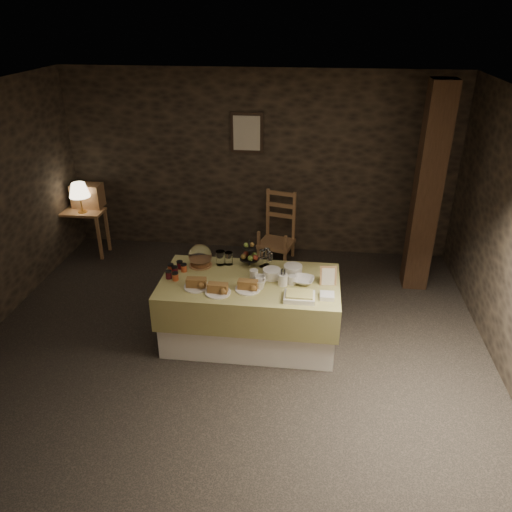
# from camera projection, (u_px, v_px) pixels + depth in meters

# --- Properties ---
(ground_plane) EXTENTS (5.50, 5.00, 0.01)m
(ground_plane) POSITION_uv_depth(u_px,v_px,m) (231.00, 346.00, 5.43)
(ground_plane) COLOR black
(ground_plane) RESTS_ON ground
(room_shell) EXTENTS (5.52, 5.02, 2.60)m
(room_shell) POSITION_uv_depth(u_px,v_px,m) (228.00, 212.00, 4.73)
(room_shell) COLOR black
(room_shell) RESTS_ON ground
(buffet_table) EXTENTS (1.87, 0.99, 0.74)m
(buffet_table) POSITION_uv_depth(u_px,v_px,m) (250.00, 306.00, 5.35)
(buffet_table) COLOR white
(buffet_table) RESTS_ON ground_plane
(console_table) EXTENTS (0.64, 0.36, 0.68)m
(console_table) POSITION_uv_depth(u_px,v_px,m) (82.00, 219.00, 7.21)
(console_table) COLOR #976A42
(console_table) RESTS_ON ground_plane
(table_lamp) EXTENTS (0.29, 0.29, 0.43)m
(table_lamp) POSITION_uv_depth(u_px,v_px,m) (79.00, 190.00, 6.95)
(table_lamp) COLOR #B7873C
(table_lamp) RESTS_ON console_table
(wine_rack) EXTENTS (0.42, 0.26, 0.34)m
(wine_rack) POSITION_uv_depth(u_px,v_px,m) (88.00, 195.00, 7.23)
(wine_rack) COLOR #976A42
(wine_rack) RESTS_ON console_table
(chair) EXTENTS (0.56, 0.54, 0.77)m
(chair) POSITION_uv_depth(u_px,v_px,m) (277.00, 230.00, 7.15)
(chair) COLOR #976A42
(chair) RESTS_ON ground_plane
(timber_column) EXTENTS (0.30, 0.30, 2.60)m
(timber_column) POSITION_uv_depth(u_px,v_px,m) (427.00, 191.00, 6.06)
(timber_column) COLOR black
(timber_column) RESTS_ON ground_plane
(framed_picture) EXTENTS (0.45, 0.04, 0.55)m
(framed_picture) POSITION_uv_depth(u_px,v_px,m) (247.00, 133.00, 6.84)
(framed_picture) COLOR black
(framed_picture) RESTS_ON room_shell
(plate_stack_a) EXTENTS (0.19, 0.19, 0.10)m
(plate_stack_a) POSITION_uv_depth(u_px,v_px,m) (272.00, 273.00, 5.24)
(plate_stack_a) COLOR white
(plate_stack_a) RESTS_ON buffet_table
(plate_stack_b) EXTENTS (0.20, 0.20, 0.08)m
(plate_stack_b) POSITION_uv_depth(u_px,v_px,m) (293.00, 269.00, 5.35)
(plate_stack_b) COLOR white
(plate_stack_b) RESTS_ON buffet_table
(cutlery_holder) EXTENTS (0.10, 0.10, 0.12)m
(cutlery_holder) POSITION_uv_depth(u_px,v_px,m) (283.00, 280.00, 5.10)
(cutlery_holder) COLOR white
(cutlery_holder) RESTS_ON buffet_table
(cup_a) EXTENTS (0.13, 0.13, 0.10)m
(cup_a) POSITION_uv_depth(u_px,v_px,m) (260.00, 280.00, 5.12)
(cup_a) COLOR white
(cup_a) RESTS_ON buffet_table
(cup_b) EXTENTS (0.12, 0.12, 0.10)m
(cup_b) POSITION_uv_depth(u_px,v_px,m) (260.00, 284.00, 5.04)
(cup_b) COLOR white
(cup_b) RESTS_ON buffet_table
(mug_c) EXTENTS (0.09, 0.09, 0.09)m
(mug_c) POSITION_uv_depth(u_px,v_px,m) (254.00, 274.00, 5.24)
(mug_c) COLOR white
(mug_c) RESTS_ON buffet_table
(mug_d) EXTENTS (0.08, 0.08, 0.09)m
(mug_d) POSITION_uv_depth(u_px,v_px,m) (292.00, 280.00, 5.13)
(mug_d) COLOR white
(mug_d) RESTS_ON buffet_table
(bowl) EXTENTS (0.26, 0.26, 0.05)m
(bowl) POSITION_uv_depth(u_px,v_px,m) (303.00, 280.00, 5.16)
(bowl) COLOR white
(bowl) RESTS_ON buffet_table
(cake_dome) EXTENTS (0.26, 0.26, 0.26)m
(cake_dome) POSITION_uv_depth(u_px,v_px,m) (200.00, 257.00, 5.47)
(cake_dome) COLOR #976A42
(cake_dome) RESTS_ON buffet_table
(fruit_stand) EXTENTS (0.21, 0.21, 0.30)m
(fruit_stand) POSITION_uv_depth(u_px,v_px,m) (250.00, 256.00, 5.46)
(fruit_stand) COLOR black
(fruit_stand) RESTS_ON buffet_table
(bread_platter_left) EXTENTS (0.26, 0.26, 0.11)m
(bread_platter_left) POSITION_uv_depth(u_px,v_px,m) (196.00, 284.00, 5.07)
(bread_platter_left) COLOR white
(bread_platter_left) RESTS_ON buffet_table
(bread_platter_center) EXTENTS (0.26, 0.26, 0.11)m
(bread_platter_center) POSITION_uv_depth(u_px,v_px,m) (218.00, 289.00, 4.97)
(bread_platter_center) COLOR white
(bread_platter_center) RESTS_ON buffet_table
(bread_platter_right) EXTENTS (0.26, 0.26, 0.11)m
(bread_platter_right) POSITION_uv_depth(u_px,v_px,m) (248.00, 286.00, 5.03)
(bread_platter_right) COLOR white
(bread_platter_right) RESTS_ON buffet_table
(jam_jars) EXTENTS (0.20, 0.32, 0.07)m
(jam_jars) POSITION_uv_depth(u_px,v_px,m) (176.00, 271.00, 5.33)
(jam_jars) COLOR #53111E
(jam_jars) RESTS_ON buffet_table
(tart_dish) EXTENTS (0.30, 0.22, 0.07)m
(tart_dish) POSITION_uv_depth(u_px,v_px,m) (299.00, 296.00, 4.86)
(tart_dish) COLOR white
(tart_dish) RESTS_ON buffet_table
(square_dish) EXTENTS (0.14, 0.14, 0.04)m
(square_dish) POSITION_uv_depth(u_px,v_px,m) (327.00, 296.00, 4.89)
(square_dish) COLOR white
(square_dish) RESTS_ON buffet_table
(menu_frame) EXTENTS (0.18, 0.08, 0.22)m
(menu_frame) POSITION_uv_depth(u_px,v_px,m) (328.00, 276.00, 5.11)
(menu_frame) COLOR #976A42
(menu_frame) RESTS_ON buffet_table
(storage_jar_a) EXTENTS (0.10, 0.10, 0.16)m
(storage_jar_a) POSITION_uv_depth(u_px,v_px,m) (220.00, 258.00, 5.50)
(storage_jar_a) COLOR white
(storage_jar_a) RESTS_ON buffet_table
(storage_jar_b) EXTENTS (0.09, 0.09, 0.14)m
(storage_jar_b) POSITION_uv_depth(u_px,v_px,m) (229.00, 258.00, 5.52)
(storage_jar_b) COLOR white
(storage_jar_b) RESTS_ON buffet_table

